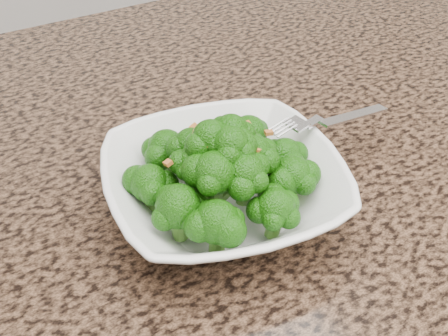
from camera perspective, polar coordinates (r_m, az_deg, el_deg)
granite_counter at (r=0.60m, az=9.11°, el=-2.09°), size 1.64×1.04×0.03m
bowl at (r=0.53m, az=0.00°, el=-1.94°), size 0.26×0.26×0.05m
broccoli_pile at (r=0.49m, az=0.00°, el=3.59°), size 0.19×0.19×0.07m
garlic_topping at (r=0.47m, az=0.00°, el=7.38°), size 0.12×0.12×0.01m
fork at (r=0.57m, az=9.29°, el=4.72°), size 0.17×0.06×0.01m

